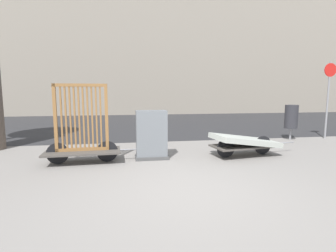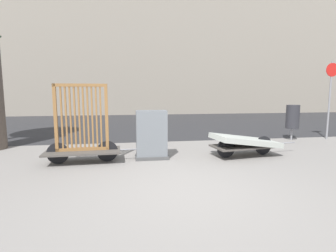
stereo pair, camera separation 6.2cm
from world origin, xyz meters
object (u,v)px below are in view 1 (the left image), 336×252
Objects in this scene: trash_bin at (291,117)px; bike_cart_with_mattress at (245,142)px; utility_cabinet at (151,137)px; sign_post at (328,92)px; bike_cart_with_bedframe at (83,137)px.

bike_cart_with_mattress is at bearing -143.49° from trash_bin.
sign_post is at bearing 15.74° from utility_cabinet.
bike_cart_with_bedframe is at bearing -163.76° from trash_bin.
bike_cart_with_mattress is at bearing -2.99° from utility_cabinet.
bike_cart_with_mattress is 2.03× the size of trash_bin.
trash_bin is 1.58m from sign_post.
utility_cabinet is 0.45× the size of sign_post.
bike_cart_with_mattress is 0.92× the size of sign_post.
sign_post reaches higher than utility_cabinet.
sign_post is (3.89, 1.88, 1.26)m from bike_cart_with_mattress.
trash_bin is 0.45× the size of sign_post.
sign_post is (6.24, 1.76, 1.08)m from utility_cabinet.
utility_cabinet is (1.58, 0.12, -0.05)m from bike_cart_with_bedframe.
utility_cabinet is at bearing 2.23° from bike_cart_with_bedframe.
sign_post reaches higher than trash_bin.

